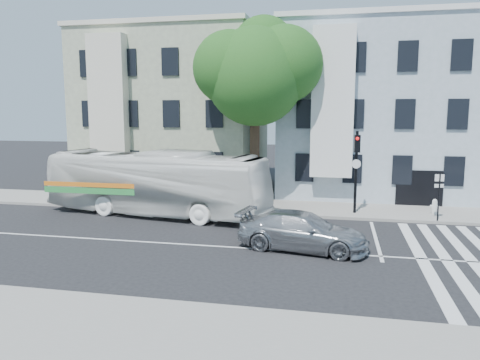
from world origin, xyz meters
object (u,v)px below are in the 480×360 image
(bus, at_px, (156,183))
(fire_hydrant, at_px, (434,206))
(sedan, at_px, (303,231))
(traffic_signal, at_px, (356,162))

(bus, distance_m, fire_hydrant, 14.93)
(bus, relative_size, sedan, 2.37)
(bus, xyz_separation_m, fire_hydrant, (14.67, 2.53, -1.18))
(bus, xyz_separation_m, traffic_signal, (10.53, 1.90, 1.19))
(traffic_signal, bearing_deg, sedan, -118.18)
(traffic_signal, relative_size, fire_hydrant, 5.62)
(traffic_signal, xyz_separation_m, fire_hydrant, (4.14, 0.63, -2.37))
(sedan, xyz_separation_m, traffic_signal, (2.27, 6.80, 2.16))
(traffic_signal, distance_m, fire_hydrant, 4.81)
(fire_hydrant, bearing_deg, bus, -170.21)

